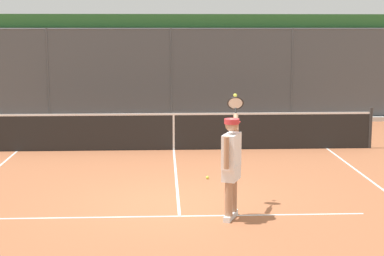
{
  "coord_description": "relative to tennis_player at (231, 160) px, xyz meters",
  "views": [
    {
      "loc": [
        0.25,
        10.71,
        3.13
      ],
      "look_at": [
        -0.34,
        -1.92,
        1.05
      ],
      "focal_mm": 57.11,
      "sensor_mm": 36.0,
      "label": 1
    }
  ],
  "objects": [
    {
      "name": "fence_backdrop",
      "position": [
        0.85,
        -11.22,
        0.79
      ],
      "size": [
        19.23,
        1.37,
        3.58
      ],
      "color": "#474C51",
      "rests_on": "ground"
    },
    {
      "name": "tennis_net",
      "position": [
        0.85,
        -5.8,
        -0.49
      ],
      "size": [
        10.41,
        0.09,
        1.07
      ],
      "color": "#2D2D2D",
      "rests_on": "ground"
    },
    {
      "name": "court_line_markings",
      "position": [
        0.85,
        0.13,
        -0.99
      ],
      "size": [
        8.1,
        10.33,
        0.01
      ],
      "color": "white",
      "rests_on": "ground"
    },
    {
      "name": "tennis_player",
      "position": [
        0.0,
        0.0,
        0.0
      ],
      "size": [
        0.5,
        1.39,
        1.97
      ],
      "rotation": [
        0.0,
        0.0,
        -1.96
      ],
      "color": "silver",
      "rests_on": "ground"
    },
    {
      "name": "tennis_ball_near_baseline",
      "position": [
        -0.46,
        -3.05,
        -0.96
      ],
      "size": [
        0.07,
        0.07,
        0.07
      ],
      "primitive_type": "sphere",
      "color": "#D6E042",
      "rests_on": "ground"
    },
    {
      "name": "tennis_ball_by_sideline",
      "position": [
        0.2,
        -2.67,
        -0.96
      ],
      "size": [
        0.07,
        0.07,
        0.07
      ],
      "primitive_type": "sphere",
      "color": "#D6E042",
      "rests_on": "ground"
    },
    {
      "name": "ground_plane",
      "position": [
        0.85,
        -0.97,
        -0.99
      ],
      "size": [
        60.0,
        60.0,
        0.0
      ],
      "primitive_type": "plane",
      "color": "#A8603D"
    }
  ]
}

